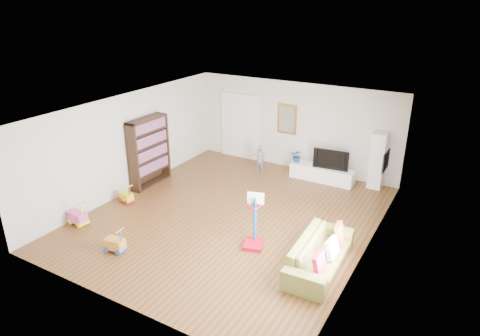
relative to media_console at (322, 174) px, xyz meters
The scene contains 25 objects.
floor 3.41m from the media_console, 109.84° to the right, with size 6.50×7.50×0.00m, color brown.
ceiling 4.21m from the media_console, 109.84° to the right, with size 6.50×7.50×0.00m, color white.
wall_back 1.71m from the media_console, 154.71° to the left, with size 6.50×0.00×2.70m, color silver.
wall_front 7.14m from the media_console, 99.44° to the right, with size 6.50×0.00×2.70m, color white.
wall_left 5.56m from the media_console, 143.98° to the right, with size 0.00×7.50×2.70m, color beige.
wall_right 3.99m from the media_console, 56.83° to the right, with size 0.00×7.50×2.70m, color silver.
navy_accent 3.20m from the media_console, 40.95° to the right, with size 0.01×3.20×1.70m, color black.
olive_wainscot 2.77m from the media_console, 40.95° to the right, with size 0.01×3.20×1.00m, color brown.
doorway 3.21m from the media_console, behind, with size 1.45×0.06×2.10m, color white.
painting_back 2.00m from the media_console, 160.20° to the left, with size 0.62×0.06×0.92m, color gold.
artwork_right 2.90m from the media_console, 38.53° to the right, with size 0.04×0.56×0.46m, color #7F3F8C.
media_console is the anchor object (origin of this frame).
tall_cabinet 1.60m from the media_console, 11.94° to the left, with size 0.38×0.38×1.61m, color white.
bookshelf 5.02m from the media_console, 147.15° to the right, with size 0.35×1.34×1.96m, color #321E12.
sofa 4.38m from the media_console, 70.66° to the right, with size 2.16×0.84×0.63m, color olive.
basketball_hoop 4.14m from the media_console, 90.76° to the right, with size 0.42×0.51×1.21m, color #B10820.
ride_on_yellow 5.58m from the media_console, 135.20° to the right, with size 0.39×0.24×0.51m, color yellow.
ride_on_orange 6.29m from the media_console, 113.59° to the right, with size 0.41×0.25×0.55m, color orange.
ride_on_pink 6.77m from the media_console, 127.54° to the right, with size 0.45×0.28×0.60m, color #DF4DA1.
child 1.93m from the media_console, behind, with size 0.31×0.20×0.85m, color slate.
tv 0.56m from the media_console, ahead, with size 1.02×0.13×0.59m, color black.
vase_plant 0.90m from the media_console, behind, with size 0.36×0.31×0.40m, color navy.
pillow_left 5.01m from the media_console, 70.82° to the right, with size 0.10×0.38×0.38m, color #C41D43.
pillow_center 4.44m from the media_console, 67.76° to the right, with size 0.10×0.39×0.39m, color white.
pillow_right 3.87m from the media_console, 64.97° to the right, with size 0.11×0.40×0.40m, color red.
Camera 1 is at (4.85, -7.97, 5.09)m, focal length 32.00 mm.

